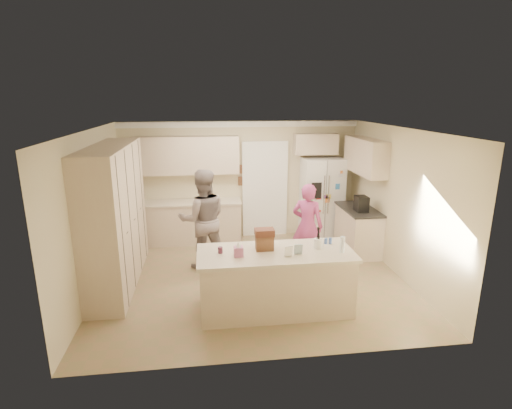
{
  "coord_description": "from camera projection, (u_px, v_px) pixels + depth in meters",
  "views": [
    {
      "loc": [
        -0.78,
        -6.44,
        3.11
      ],
      "look_at": [
        0.1,
        0.35,
        1.25
      ],
      "focal_mm": 28.0,
      "sensor_mm": 36.0,
      "label": 1
    }
  ],
  "objects": [
    {
      "name": "back_upper_cab",
      "position": [
        187.0,
        155.0,
        8.47
      ],
      "size": [
        2.2,
        0.35,
        0.8
      ],
      "primitive_type": "cube",
      "color": "beige",
      "rests_on": "wall_back"
    },
    {
      "name": "shaker_salt",
      "position": [
        326.0,
        241.0,
        6.1
      ],
      "size": [
        0.05,
        0.05,
        0.09
      ],
      "primitive_type": "cylinder",
      "color": "#3C5AA5",
      "rests_on": "island_top"
    },
    {
      "name": "wall_frame_lower",
      "position": [
        241.0,
        181.0,
        8.91
      ],
      "size": [
        0.15,
        0.02,
        0.2
      ],
      "primitive_type": "cube",
      "color": "brown",
      "rests_on": "wall_back"
    },
    {
      "name": "utensil_crock",
      "position": [
        318.0,
        244.0,
        5.91
      ],
      "size": [
        0.13,
        0.13,
        0.15
      ],
      "primitive_type": "cylinder",
      "color": "white",
      "rests_on": "island_top"
    },
    {
      "name": "shaker_pepper",
      "position": [
        330.0,
        241.0,
        6.11
      ],
      "size": [
        0.05,
        0.05,
        0.09
      ],
      "primitive_type": "cylinder",
      "color": "#3C5AA5",
      "rests_on": "island_top"
    },
    {
      "name": "coffee_maker",
      "position": [
        361.0,
        204.0,
        7.84
      ],
      "size": [
        0.22,
        0.28,
        0.3
      ],
      "primitive_type": "cube",
      "color": "black",
      "rests_on": "right_countertop"
    },
    {
      "name": "island_top",
      "position": [
        276.0,
        253.0,
        5.81
      ],
      "size": [
        2.28,
        0.96,
        0.05
      ],
      "primitive_type": "cube",
      "color": "beige",
      "rests_on": "island_base"
    },
    {
      "name": "water_bottle",
      "position": [
        342.0,
        245.0,
        5.75
      ],
      "size": [
        0.07,
        0.07,
        0.24
      ],
      "primitive_type": "cylinder",
      "color": "silver",
      "rests_on": "island_top"
    },
    {
      "name": "doorway_opening",
      "position": [
        265.0,
        190.0,
        9.05
      ],
      "size": [
        0.9,
        0.06,
        2.1
      ],
      "primitive_type": "cube",
      "color": "black",
      "rests_on": "floor"
    },
    {
      "name": "tissue_plume",
      "position": [
        238.0,
        244.0,
        5.59
      ],
      "size": [
        0.08,
        0.08,
        0.08
      ],
      "primitive_type": "cone",
      "color": "white",
      "rests_on": "tissue_box"
    },
    {
      "name": "ceiling",
      "position": [
        253.0,
        129.0,
        6.39
      ],
      "size": [
        5.2,
        4.6,
        0.02
      ],
      "primitive_type": "cube",
      "color": "white",
      "rests_on": "wall_back"
    },
    {
      "name": "pantry_bank",
      "position": [
        115.0,
        216.0,
        6.67
      ],
      "size": [
        0.6,
        2.6,
        2.35
      ],
      "primitive_type": "cube",
      "color": "beige",
      "rests_on": "floor"
    },
    {
      "name": "over_fridge_cab",
      "position": [
        315.0,
        144.0,
        8.76
      ],
      "size": [
        0.95,
        0.35,
        0.45
      ],
      "primitive_type": "cube",
      "color": "beige",
      "rests_on": "wall_back"
    },
    {
      "name": "right_upper_cab",
      "position": [
        365.0,
        156.0,
        8.01
      ],
      "size": [
        0.35,
        1.5,
        0.7
      ],
      "primitive_type": "cube",
      "color": "beige",
      "rests_on": "wall_right"
    },
    {
      "name": "dollhouse_body",
      "position": [
        264.0,
        243.0,
        5.85
      ],
      "size": [
        0.26,
        0.18,
        0.22
      ],
      "primitive_type": "cube",
      "color": "brown",
      "rests_on": "island_top"
    },
    {
      "name": "island_base",
      "position": [
        275.0,
        282.0,
        5.93
      ],
      "size": [
        2.2,
        0.9,
        0.88
      ],
      "primitive_type": "cube",
      "color": "beige",
      "rests_on": "floor"
    },
    {
      "name": "back_base_cab",
      "position": [
        190.0,
        223.0,
        8.73
      ],
      "size": [
        2.2,
        0.6,
        0.88
      ],
      "primitive_type": "cube",
      "color": "beige",
      "rests_on": "floor"
    },
    {
      "name": "dollhouse_roof",
      "position": [
        264.0,
        232.0,
        5.81
      ],
      "size": [
        0.28,
        0.2,
        0.1
      ],
      "primitive_type": "cube",
      "color": "#592D1E",
      "rests_on": "dollhouse_body"
    },
    {
      "name": "greeting_card_b",
      "position": [
        298.0,
        249.0,
        5.68
      ],
      "size": [
        0.12,
        0.05,
        0.16
      ],
      "primitive_type": "cube",
      "rotation": [
        0.15,
        0.0,
        -0.1
      ],
      "color": "silver",
      "rests_on": "island_top"
    },
    {
      "name": "teen_girl",
      "position": [
        307.0,
        226.0,
        7.38
      ],
      "size": [
        0.7,
        0.63,
        1.6
      ],
      "primitive_type": "imported",
      "rotation": [
        0.0,
        0.0,
        2.59
      ],
      "color": "#B23997",
      "rests_on": "floor"
    },
    {
      "name": "wall_front",
      "position": [
        277.0,
        261.0,
        4.52
      ],
      "size": [
        5.2,
        0.02,
        2.6
      ],
      "primitive_type": "cube",
      "color": "beige",
      "rests_on": "ground"
    },
    {
      "name": "teen_boy",
      "position": [
        203.0,
        219.0,
        7.3
      ],
      "size": [
        0.97,
        0.8,
        1.86
      ],
      "primitive_type": "imported",
      "rotation": [
        0.0,
        0.0,
        3.25
      ],
      "color": "gray",
      "rests_on": "floor"
    },
    {
      "name": "refrigerator",
      "position": [
        321.0,
        197.0,
        9.03
      ],
      "size": [
        0.91,
        0.71,
        1.8
      ],
      "primitive_type": "cube",
      "rotation": [
        0.0,
        0.0,
        0.01
      ],
      "color": "white",
      "rests_on": "floor"
    },
    {
      "name": "fridge_dispenser",
      "position": [
        316.0,
        191.0,
        8.58
      ],
      "size": [
        0.22,
        0.03,
        0.35
      ],
      "primitive_type": "cube",
      "color": "black",
      "rests_on": "refrigerator"
    },
    {
      "name": "jam_jar",
      "position": [
        220.0,
        250.0,
        5.74
      ],
      "size": [
        0.07,
        0.07,
        0.09
      ],
      "primitive_type": "cylinder",
      "color": "#59263F",
      "rests_on": "island_top"
    },
    {
      "name": "wall_back",
      "position": [
        240.0,
        180.0,
        8.94
      ],
      "size": [
        5.2,
        0.02,
        2.6
      ],
      "primitive_type": "cube",
      "color": "beige",
      "rests_on": "ground"
    },
    {
      "name": "right_base_cab",
      "position": [
        358.0,
        231.0,
        8.2
      ],
      "size": [
        0.6,
        1.2,
        0.88
      ],
      "primitive_type": "cube",
      "color": "beige",
      "rests_on": "floor"
    },
    {
      "name": "doorway_casing",
      "position": [
        265.0,
        191.0,
        9.02
      ],
      "size": [
        1.02,
        0.03,
        2.22
      ],
      "primitive_type": "cube",
      "color": "white",
      "rests_on": "floor"
    },
    {
      "name": "crown_back",
      "position": [
        240.0,
        124.0,
        8.57
      ],
      "size": [
        5.2,
        0.08,
        0.12
      ],
      "primitive_type": "cube",
      "color": "white",
      "rests_on": "wall_back"
    },
    {
      "name": "fridge_magnets",
      "position": [
        326.0,
        201.0,
        8.68
      ],
      "size": [
        0.76,
        0.02,
        1.44
      ],
      "primitive_type": null,
      "color": "tan",
      "rests_on": "refrigerator"
    },
    {
      "name": "greeting_card_a",
      "position": [
        289.0,
        251.0,
        5.61
      ],
      "size": [
        0.12,
        0.06,
        0.16
      ],
      "primitive_type": "cube",
      "rotation": [
        0.15,
        0.0,
        0.2
      ],
      "color": "white",
      "rests_on": "island_top"
    },
    {
      "name": "wall_right",
      "position": [
        399.0,
        202.0,
        7.06
      ],
      "size": [
        0.02,
        4.6,
        2.6
      ],
      "primitive_type": "cube",
      "color": "beige",
      "rests_on": "ground"
    },
    {
      "name": "right_countertop",
      "position": [
        359.0,
        209.0,
        8.08
      ],
      "size": [
        0.63,
        1.24,
        0.04
      ],
      "primitive_type": "cube",
      "color": "#2D2B28",
      "rests_on": "right_base_cab"
    },
    {
      "name": "tissue_box",
      "position": [
        238.0,
        252.0,
        5.62
      ],
      "size": [
        0.13,
        0.13,
        0.14
      ],
      "primitive_type": "cube",
      "color": "#C2689B",
      "rests_on": "island_top"
    },
    {
      "name": "floor",
      "position": [
        253.0,
        278.0,
        7.08
      ],
      "size": [
        5.2,
        4.6,
        0.02
      ],
      "primitive_type": "cube",
      "color": "#8C7354",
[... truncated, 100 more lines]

